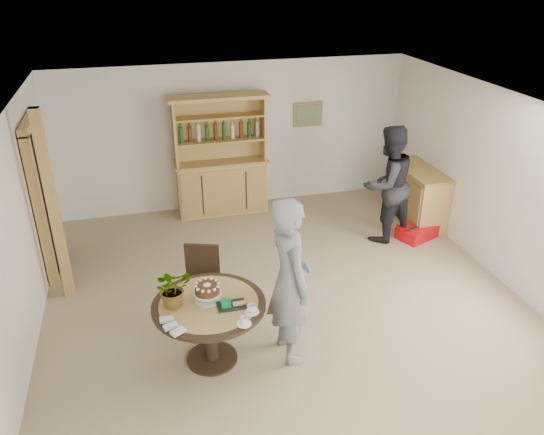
{
  "coord_description": "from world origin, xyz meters",
  "views": [
    {
      "loc": [
        -1.62,
        -5.11,
        4.0
      ],
      "look_at": [
        -0.08,
        0.69,
        1.05
      ],
      "focal_mm": 35.0,
      "sensor_mm": 36.0,
      "label": 1
    }
  ],
  "objects": [
    {
      "name": "sideboard",
      "position": [
        2.74,
        2.0,
        0.47
      ],
      "size": [
        0.54,
        1.26,
        0.94
      ],
      "color": "tan",
      "rests_on": "ground"
    },
    {
      "name": "doorway",
      "position": [
        -2.93,
        2.0,
        1.11
      ],
      "size": [
        0.13,
        1.1,
        2.18
      ],
      "color": "black",
      "rests_on": "ground"
    },
    {
      "name": "pine_post",
      "position": [
        -2.7,
        1.2,
        1.25
      ],
      "size": [
        0.12,
        0.12,
        2.5
      ],
      "primitive_type": "cube",
      "color": "tan",
      "rests_on": "ground"
    },
    {
      "name": "hutch",
      "position": [
        -0.3,
        3.24,
        0.69
      ],
      "size": [
        1.62,
        0.54,
        2.04
      ],
      "color": "tan",
      "rests_on": "ground"
    },
    {
      "name": "adult_person",
      "position": [
        1.97,
        1.61,
        0.91
      ],
      "size": [
        1.05,
        0.92,
        1.83
      ],
      "primitive_type": "imported",
      "rotation": [
        0.0,
        0.0,
        3.44
      ],
      "color": "black",
      "rests_on": "ground"
    },
    {
      "name": "napkins",
      "position": [
        -1.5,
        -0.84,
        0.77
      ],
      "size": [
        0.24,
        0.33,
        0.03
      ],
      "color": "white",
      "rests_on": "dining_table"
    },
    {
      "name": "ground",
      "position": [
        0.0,
        0.0,
        0.0
      ],
      "size": [
        7.0,
        7.0,
        0.0
      ],
      "primitive_type": "plane",
      "color": "tan",
      "rests_on": "ground"
    },
    {
      "name": "dining_table",
      "position": [
        -1.09,
        -0.52,
        0.6
      ],
      "size": [
        1.2,
        1.2,
        0.76
      ],
      "color": "black",
      "rests_on": "ground"
    },
    {
      "name": "red_suitcase",
      "position": [
        2.5,
        1.47,
        0.1
      ],
      "size": [
        0.71,
        0.6,
        0.21
      ],
      "rotation": [
        0.0,
        0.0,
        0.39
      ],
      "color": "red",
      "rests_on": "ground"
    },
    {
      "name": "gift_tray",
      "position": [
        -0.87,
        -0.65,
        0.79
      ],
      "size": [
        0.3,
        0.2,
        0.08
      ],
      "color": "black",
      "rests_on": "dining_table"
    },
    {
      "name": "dining_chair",
      "position": [
        -1.06,
        0.3,
        0.54
      ],
      "size": [
        0.53,
        0.53,
        0.95
      ],
      "rotation": [
        0.0,
        0.0,
        -0.33
      ],
      "color": "black",
      "rests_on": "ground"
    },
    {
      "name": "birthday_cake",
      "position": [
        -1.09,
        -0.47,
        0.88
      ],
      "size": [
        0.3,
        0.3,
        0.2
      ],
      "color": "white",
      "rests_on": "dining_table"
    },
    {
      "name": "coffee_cup_a",
      "position": [
        -0.69,
        -0.8,
        0.8
      ],
      "size": [
        0.15,
        0.15,
        0.09
      ],
      "color": "white",
      "rests_on": "dining_table"
    },
    {
      "name": "teen_boy",
      "position": [
        -0.24,
        -0.62,
        0.95
      ],
      "size": [
        0.51,
        0.73,
        1.9
      ],
      "primitive_type": "imported",
      "rotation": [
        0.0,
        0.0,
        1.65
      ],
      "color": "slate",
      "rests_on": "ground"
    },
    {
      "name": "room_shell",
      "position": [
        0.0,
        0.01,
        1.74
      ],
      "size": [
        6.04,
        7.04,
        2.52
      ],
      "color": "white",
      "rests_on": "ground"
    },
    {
      "name": "coffee_cup_b",
      "position": [
        -0.81,
        -0.97,
        0.79
      ],
      "size": [
        0.15,
        0.15,
        0.08
      ],
      "color": "white",
      "rests_on": "dining_table"
    },
    {
      "name": "flower_vase",
      "position": [
        -1.44,
        -0.47,
        0.97
      ],
      "size": [
        0.47,
        0.44,
        0.42
      ],
      "primitive_type": "imported",
      "rotation": [
        0.0,
        0.0,
        0.35
      ],
      "color": "#3F7233",
      "rests_on": "dining_table"
    }
  ]
}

